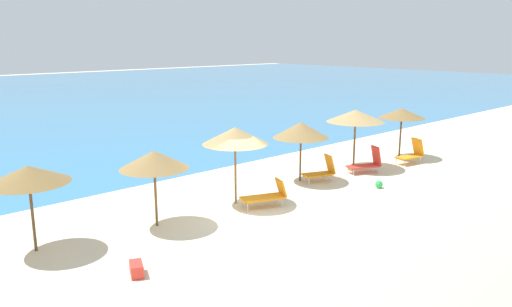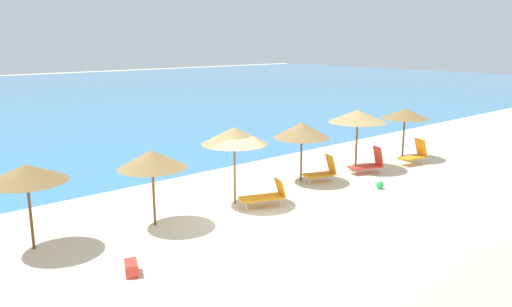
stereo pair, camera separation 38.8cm
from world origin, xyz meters
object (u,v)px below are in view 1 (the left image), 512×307
at_px(beach_umbrella_6, 402,113).
at_px(lounge_chair_3, 267,195).
at_px(lounge_chair_0, 412,153).
at_px(beach_ball, 379,184).
at_px(beach_umbrella_4, 301,130).
at_px(cooler_box, 136,269).
at_px(lounge_chair_1, 322,171).
at_px(beach_umbrella_1, 28,175).
at_px(lounge_chair_4, 367,163).
at_px(beach_umbrella_2, 154,160).
at_px(beach_umbrella_5, 356,116).
at_px(beach_umbrella_3, 235,136).

relative_size(beach_umbrella_6, lounge_chair_3, 1.45).
height_order(lounge_chair_0, beach_ball, lounge_chair_0).
height_order(beach_umbrella_4, cooler_box, beach_umbrella_4).
bearing_deg(lounge_chair_1, beach_umbrella_1, 107.40).
height_order(beach_umbrella_1, lounge_chair_4, beach_umbrella_1).
bearing_deg(beach_umbrella_4, beach_umbrella_2, -176.47).
height_order(beach_umbrella_4, lounge_chair_1, beach_umbrella_4).
distance_m(beach_umbrella_6, lounge_chair_3, 10.48).
bearing_deg(beach_umbrella_1, lounge_chair_1, -3.94).
bearing_deg(lounge_chair_3, cooler_box, 126.50).
bearing_deg(lounge_chair_3, beach_ball, -83.93).
bearing_deg(lounge_chair_4, beach_umbrella_1, 107.63).
bearing_deg(lounge_chair_3, lounge_chair_4, -65.05).
xyz_separation_m(beach_umbrella_5, lounge_chair_0, (2.78, -1.37, -1.95)).
distance_m(lounge_chair_1, cooler_box, 10.46).
bearing_deg(beach_umbrella_1, beach_umbrella_4, -0.92).
relative_size(beach_umbrella_2, lounge_chair_3, 1.43).
distance_m(lounge_chair_0, lounge_chair_1, 5.66).
bearing_deg(beach_umbrella_3, beach_umbrella_6, -0.03).
distance_m(beach_umbrella_3, beach_umbrella_5, 7.43).
height_order(beach_umbrella_3, beach_umbrella_6, beach_umbrella_3).
relative_size(beach_umbrella_5, beach_umbrella_6, 1.09).
bearing_deg(beach_umbrella_6, cooler_box, -170.81).
bearing_deg(lounge_chair_3, beach_umbrella_4, -44.58).
xyz_separation_m(lounge_chair_0, beach_ball, (-4.68, -1.31, -0.35)).
height_order(beach_umbrella_1, beach_umbrella_2, beach_umbrella_1).
xyz_separation_m(lounge_chair_0, lounge_chair_3, (-9.61, 0.06, -0.07)).
distance_m(beach_umbrella_4, beach_umbrella_5, 3.50).
bearing_deg(lounge_chair_1, beach_umbrella_6, -67.12).
height_order(beach_umbrella_3, beach_umbrella_5, beach_umbrella_3).
bearing_deg(beach_umbrella_2, lounge_chair_1, -1.23).
bearing_deg(beach_umbrella_5, beach_umbrella_1, 178.64).
bearing_deg(beach_umbrella_3, beach_ball, -23.48).
xyz_separation_m(beach_umbrella_5, lounge_chair_3, (-6.83, -1.31, -2.01)).
relative_size(beach_umbrella_5, beach_ball, 8.94).
bearing_deg(cooler_box, beach_umbrella_1, 112.25).
height_order(beach_umbrella_1, lounge_chair_0, beach_umbrella_1).
xyz_separation_m(beach_umbrella_4, lounge_chair_1, (0.68, -0.62, -1.74)).
distance_m(beach_umbrella_2, beach_ball, 9.39).
bearing_deg(lounge_chair_3, lounge_chair_1, -56.36).
bearing_deg(beach_umbrella_3, lounge_chair_0, -6.09).
bearing_deg(beach_umbrella_2, lounge_chair_4, -3.49).
height_order(beach_umbrella_1, lounge_chair_1, beach_umbrella_1).
xyz_separation_m(beach_umbrella_5, cooler_box, (-12.97, -2.94, -2.28)).
bearing_deg(lounge_chair_4, beach_umbrella_3, 107.65).
relative_size(lounge_chair_1, lounge_chair_3, 0.85).
height_order(lounge_chair_1, beach_ball, lounge_chair_1).
bearing_deg(beach_umbrella_1, beach_umbrella_2, -9.88).
xyz_separation_m(beach_umbrella_1, lounge_chair_3, (7.48, -1.65, -1.81)).
height_order(beach_ball, cooler_box, cooler_box).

